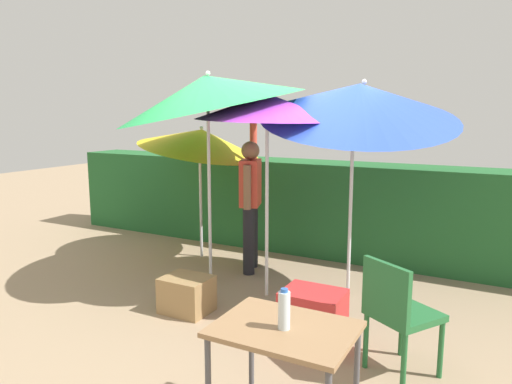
# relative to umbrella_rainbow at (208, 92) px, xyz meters

# --- Properties ---
(ground_plane) EXTENTS (24.00, 24.00, 0.00)m
(ground_plane) POSITION_rel_umbrella_rainbow_xyz_m (0.55, -0.23, -2.15)
(ground_plane) COLOR #9E8466
(hedge_row) EXTENTS (8.00, 0.70, 1.27)m
(hedge_row) POSITION_rel_umbrella_rainbow_xyz_m (0.55, 1.79, -1.52)
(hedge_row) COLOR #23602D
(hedge_row) RESTS_ON ground_plane
(umbrella_rainbow) EXTENTS (2.13, 2.09, 2.63)m
(umbrella_rainbow) POSITION_rel_umbrella_rainbow_xyz_m (0.00, 0.00, 0.00)
(umbrella_rainbow) COLOR silver
(umbrella_rainbow) RESTS_ON ground_plane
(umbrella_orange) EXTENTS (2.06, 2.00, 2.57)m
(umbrella_orange) POSITION_rel_umbrella_rainbow_xyz_m (1.55, 0.34, -0.10)
(umbrella_orange) COLOR silver
(umbrella_orange) RESTS_ON ground_plane
(umbrella_yellow) EXTENTS (1.64, 1.62, 1.87)m
(umbrella_yellow) POSITION_rel_umbrella_rainbow_xyz_m (-0.69, 0.84, -0.57)
(umbrella_yellow) COLOR silver
(umbrella_yellow) RESTS_ON ground_plane
(umbrella_navy) EXTENTS (1.48, 1.48, 2.17)m
(umbrella_navy) POSITION_rel_umbrella_rainbow_xyz_m (0.72, -0.00, -0.16)
(umbrella_navy) COLOR silver
(umbrella_navy) RESTS_ON ground_plane
(person_vendor) EXTENTS (0.33, 0.55, 1.88)m
(person_vendor) POSITION_rel_umbrella_rainbow_xyz_m (0.17, 0.63, -1.22)
(person_vendor) COLOR black
(person_vendor) RESTS_ON ground_plane
(chair_plastic) EXTENTS (0.61, 0.61, 0.89)m
(chair_plastic) POSITION_rel_umbrella_rainbow_xyz_m (2.27, -0.96, -1.64)
(chair_plastic) COLOR #236633
(chair_plastic) RESTS_ON ground_plane
(cooler_box) EXTENTS (0.50, 0.39, 0.47)m
(cooler_box) POSITION_rel_umbrella_rainbow_xyz_m (1.56, -0.81, -1.91)
(cooler_box) COLOR red
(cooler_box) RESTS_ON ground_plane
(crate_cardboard) EXTENTS (0.46, 0.38, 0.35)m
(crate_cardboard) POSITION_rel_umbrella_rainbow_xyz_m (0.22, -0.76, -1.97)
(crate_cardboard) COLOR #9E7A4C
(crate_cardboard) RESTS_ON ground_plane
(folding_table) EXTENTS (0.80, 0.60, 0.72)m
(folding_table) POSITION_rel_umbrella_rainbow_xyz_m (1.83, -2.00, -1.52)
(folding_table) COLOR #4C4C51
(folding_table) RESTS_ON ground_plane
(bottle_water) EXTENTS (0.07, 0.07, 0.24)m
(bottle_water) POSITION_rel_umbrella_rainbow_xyz_m (1.84, -2.02, -1.32)
(bottle_water) COLOR silver
(bottle_water) RESTS_ON folding_table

